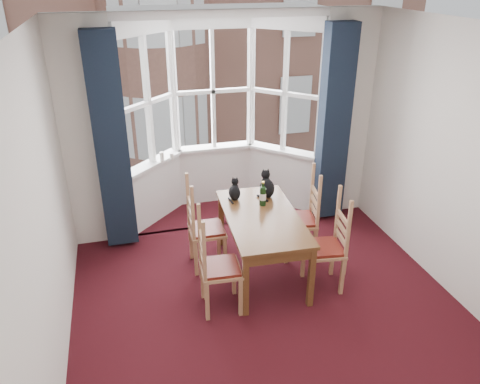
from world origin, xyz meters
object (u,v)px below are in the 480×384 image
object	(u,v)px
chair_left_near	(212,270)
chair_left_far	(199,231)
wine_bottle	(263,195)
dining_table	(262,223)
chair_right_far	(306,220)
candle_short	(172,156)
cat_right	(267,186)
candle_tall	(162,157)
cat_left	(235,191)
chair_right_near	(332,248)

from	to	relation	value
chair_left_near	chair_left_far	world-z (taller)	same
wine_bottle	dining_table	bearing A→B (deg)	-107.94
chair_right_far	candle_short	size ratio (longest dim) A/B	9.92
cat_right	candle_short	bearing A→B (deg)	130.15
candle_tall	candle_short	world-z (taller)	candle_tall
candle_tall	candle_short	distance (m)	0.14
chair_right_far	candle_tall	xyz separation A→B (m)	(-1.55, 1.36, 0.46)
chair_left_far	cat_left	distance (m)	0.62
chair_right_far	candle_short	world-z (taller)	candle_short
dining_table	cat_left	world-z (taller)	cat_left
wine_bottle	candle_tall	distance (m)	1.67
chair_left_near	chair_left_far	distance (m)	0.79
dining_table	chair_left_near	bearing A→B (deg)	-144.98
cat_left	candle_tall	xyz separation A→B (m)	(-0.72, 1.11, 0.09)
cat_right	wine_bottle	distance (m)	0.24
candle_short	candle_tall	bearing A→B (deg)	-167.42
dining_table	wine_bottle	world-z (taller)	wine_bottle
chair_left_far	wine_bottle	distance (m)	0.85
chair_left_far	chair_right_near	xyz separation A→B (m)	(1.33, -0.74, 0.00)
chair_left_near	cat_left	distance (m)	1.14
chair_right_far	chair_left_far	bearing A→B (deg)	176.47
chair_left_far	cat_right	size ratio (longest dim) A/B	2.74
cat_right	chair_right_near	bearing A→B (deg)	-62.12
chair_right_near	candle_short	size ratio (longest dim) A/B	9.92
chair_left_near	cat_right	xyz separation A→B (m)	(0.88, 0.94, 0.40)
cat_left	cat_right	world-z (taller)	cat_right
dining_table	chair_right_near	xyz separation A→B (m)	(0.67, -0.43, -0.19)
cat_left	cat_right	size ratio (longest dim) A/B	0.80
candle_tall	cat_left	bearing A→B (deg)	-56.91
cat_right	cat_left	bearing A→B (deg)	176.71
chair_right_far	candle_tall	distance (m)	2.11
chair_right_far	cat_right	xyz separation A→B (m)	(-0.44, 0.23, 0.40)
dining_table	cat_left	distance (m)	0.55
chair_right_far	candle_tall	bearing A→B (deg)	138.69
cat_right	wine_bottle	bearing A→B (deg)	-118.91
chair_right_near	chair_right_far	world-z (taller)	same
chair_right_near	cat_right	bearing A→B (deg)	117.88
cat_left	wine_bottle	world-z (taller)	wine_bottle
chair_left_near	cat_left	size ratio (longest dim) A/B	3.45
dining_table	candle_tall	world-z (taller)	candle_tall
dining_table	candle_tall	distance (m)	1.86
cat_right	dining_table	bearing A→B (deg)	-113.20
chair_left_far	chair_right_far	world-z (taller)	same
chair_left_near	chair_right_far	xyz separation A→B (m)	(1.31, 0.71, 0.00)
cat_right	candle_tall	world-z (taller)	cat_right
cat_left	candle_tall	world-z (taller)	cat_left
dining_table	chair_left_near	size ratio (longest dim) A/B	1.65
cat_right	candle_tall	xyz separation A→B (m)	(-1.11, 1.13, 0.06)
chair_left_far	candle_tall	xyz separation A→B (m)	(-0.25, 1.28, 0.46)
chair_left_far	cat_right	world-z (taller)	cat_right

